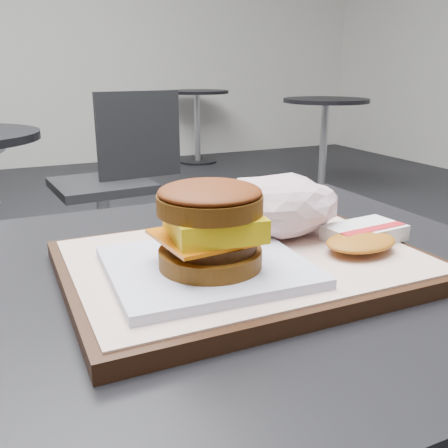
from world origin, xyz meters
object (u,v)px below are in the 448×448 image
at_px(crumpled_wrapper, 277,205).
at_px(serving_tray, 245,263).
at_px(breakfast_sandwich, 209,236).
at_px(hash_brown, 363,237).
at_px(customer_table, 189,418).
at_px(neighbor_chair, 115,173).

bearing_deg(crumpled_wrapper, serving_tray, -143.43).
xyz_separation_m(breakfast_sandwich, hash_brown, (0.19, 0.00, -0.03)).
height_order(customer_table, crumpled_wrapper, crumpled_wrapper).
relative_size(serving_tray, crumpled_wrapper, 2.39).
bearing_deg(breakfast_sandwich, hash_brown, 0.93).
distance_m(crumpled_wrapper, neighbor_chair, 1.83).
bearing_deg(customer_table, serving_tray, -17.84).
bearing_deg(customer_table, crumpled_wrapper, 13.21).
relative_size(customer_table, hash_brown, 6.44).
bearing_deg(serving_tray, customer_table, 162.16).
bearing_deg(hash_brown, breakfast_sandwich, -179.07).
xyz_separation_m(customer_table, crumpled_wrapper, (0.13, 0.03, 0.24)).
height_order(customer_table, breakfast_sandwich, breakfast_sandwich).
distance_m(customer_table, hash_brown, 0.30).
bearing_deg(crumpled_wrapper, breakfast_sandwich, -146.21).
bearing_deg(neighbor_chair, breakfast_sandwich, -99.59).
distance_m(serving_tray, breakfast_sandwich, 0.08).
xyz_separation_m(hash_brown, crumpled_wrapper, (-0.07, 0.08, 0.02)).
height_order(serving_tray, neighbor_chair, neighbor_chair).
distance_m(hash_brown, neighbor_chair, 1.89).
height_order(crumpled_wrapper, neighbor_chair, neighbor_chair).
xyz_separation_m(serving_tray, neighbor_chair, (0.26, 1.84, -0.27)).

